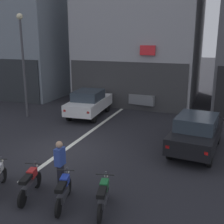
{
  "coord_description": "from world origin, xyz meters",
  "views": [
    {
      "loc": [
        6.11,
        -10.09,
        4.87
      ],
      "look_at": [
        1.5,
        2.0,
        1.4
      ],
      "focal_mm": 45.77,
      "sensor_mm": 36.0,
      "label": 1
    }
  ],
  "objects_px": {
    "motorcycle_green_row_right_mid": "(103,196)",
    "car_white_crossing_near": "(89,102)",
    "car_grey_down_street": "(152,93)",
    "car_black_parked_kerbside": "(196,132)",
    "street_lamp": "(23,55)",
    "motorcycle_blue_row_centre": "(64,191)",
    "person_by_motorcycles": "(60,165)",
    "motorcycle_red_row_left_mid": "(30,183)"
  },
  "relations": [
    {
      "from": "street_lamp",
      "to": "motorcycle_red_row_left_mid",
      "type": "height_order",
      "value": "street_lamp"
    },
    {
      "from": "car_white_crossing_near",
      "to": "car_grey_down_street",
      "type": "relative_size",
      "value": 0.98
    },
    {
      "from": "motorcycle_red_row_left_mid",
      "to": "car_white_crossing_near",
      "type": "bearing_deg",
      "value": 103.9
    },
    {
      "from": "car_grey_down_street",
      "to": "street_lamp",
      "type": "distance_m",
      "value": 9.19
    },
    {
      "from": "car_black_parked_kerbside",
      "to": "car_grey_down_street",
      "type": "height_order",
      "value": "same"
    },
    {
      "from": "motorcycle_red_row_left_mid",
      "to": "motorcycle_blue_row_centre",
      "type": "height_order",
      "value": "same"
    },
    {
      "from": "motorcycle_red_row_left_mid",
      "to": "person_by_motorcycles",
      "type": "height_order",
      "value": "person_by_motorcycles"
    },
    {
      "from": "car_white_crossing_near",
      "to": "motorcycle_blue_row_centre",
      "type": "height_order",
      "value": "car_white_crossing_near"
    },
    {
      "from": "car_white_crossing_near",
      "to": "motorcycle_blue_row_centre",
      "type": "distance_m",
      "value": 9.67
    },
    {
      "from": "car_black_parked_kerbside",
      "to": "person_by_motorcycles",
      "type": "bearing_deg",
      "value": -128.24
    },
    {
      "from": "motorcycle_blue_row_centre",
      "to": "person_by_motorcycles",
      "type": "xyz_separation_m",
      "value": [
        -0.53,
        0.74,
        0.4
      ]
    },
    {
      "from": "street_lamp",
      "to": "motorcycle_red_row_left_mid",
      "type": "bearing_deg",
      "value": -52.56
    },
    {
      "from": "car_black_parked_kerbside",
      "to": "car_grey_down_street",
      "type": "xyz_separation_m",
      "value": [
        -3.74,
        7.82,
        0.0
      ]
    },
    {
      "from": "car_grey_down_street",
      "to": "person_by_motorcycles",
      "type": "xyz_separation_m",
      "value": [
        -0.06,
        -12.65,
        -0.03
      ]
    },
    {
      "from": "car_black_parked_kerbside",
      "to": "motorcycle_blue_row_centre",
      "type": "relative_size",
      "value": 2.61
    },
    {
      "from": "motorcycle_red_row_left_mid",
      "to": "street_lamp",
      "type": "bearing_deg",
      "value": 127.44
    },
    {
      "from": "car_white_crossing_near",
      "to": "street_lamp",
      "type": "distance_m",
      "value": 4.81
    },
    {
      "from": "motorcycle_blue_row_centre",
      "to": "motorcycle_green_row_right_mid",
      "type": "height_order",
      "value": "same"
    },
    {
      "from": "car_grey_down_street",
      "to": "motorcycle_red_row_left_mid",
      "type": "bearing_deg",
      "value": -93.13
    },
    {
      "from": "car_grey_down_street",
      "to": "motorcycle_red_row_left_mid",
      "type": "height_order",
      "value": "car_grey_down_street"
    },
    {
      "from": "car_grey_down_street",
      "to": "person_by_motorcycles",
      "type": "relative_size",
      "value": 2.58
    },
    {
      "from": "motorcycle_green_row_right_mid",
      "to": "car_grey_down_street",
      "type": "bearing_deg",
      "value": 97.2
    },
    {
      "from": "car_black_parked_kerbside",
      "to": "motorcycle_green_row_right_mid",
      "type": "height_order",
      "value": "car_black_parked_kerbside"
    },
    {
      "from": "motorcycle_green_row_right_mid",
      "to": "car_white_crossing_near",
      "type": "bearing_deg",
      "value": 117.57
    },
    {
      "from": "street_lamp",
      "to": "motorcycle_blue_row_centre",
      "type": "relative_size",
      "value": 3.75
    },
    {
      "from": "car_grey_down_street",
      "to": "street_lamp",
      "type": "bearing_deg",
      "value": -138.38
    },
    {
      "from": "person_by_motorcycles",
      "to": "motorcycle_red_row_left_mid",
      "type": "bearing_deg",
      "value": -132.96
    },
    {
      "from": "car_black_parked_kerbside",
      "to": "motorcycle_blue_row_centre",
      "type": "distance_m",
      "value": 6.48
    },
    {
      "from": "car_grey_down_street",
      "to": "street_lamp",
      "type": "relative_size",
      "value": 0.7
    },
    {
      "from": "person_by_motorcycles",
      "to": "motorcycle_blue_row_centre",
      "type": "bearing_deg",
      "value": -54.41
    },
    {
      "from": "motorcycle_green_row_right_mid",
      "to": "person_by_motorcycles",
      "type": "bearing_deg",
      "value": 161.43
    },
    {
      "from": "car_black_parked_kerbside",
      "to": "motorcycle_green_row_right_mid",
      "type": "relative_size",
      "value": 2.59
    },
    {
      "from": "car_black_parked_kerbside",
      "to": "car_white_crossing_near",
      "type": "bearing_deg",
      "value": 152.68
    },
    {
      "from": "car_white_crossing_near",
      "to": "car_black_parked_kerbside",
      "type": "bearing_deg",
      "value": -27.32
    },
    {
      "from": "car_white_crossing_near",
      "to": "motorcycle_blue_row_centre",
      "type": "bearing_deg",
      "value": -69.21
    },
    {
      "from": "street_lamp",
      "to": "motorcycle_green_row_right_mid",
      "type": "xyz_separation_m",
      "value": [
        8.2,
        -7.43,
        -3.31
      ]
    },
    {
      "from": "person_by_motorcycles",
      "to": "motorcycle_green_row_right_mid",
      "type": "bearing_deg",
      "value": -18.57
    },
    {
      "from": "car_black_parked_kerbside",
      "to": "motorcycle_green_row_right_mid",
      "type": "bearing_deg",
      "value": -110.92
    },
    {
      "from": "car_grey_down_street",
      "to": "car_black_parked_kerbside",
      "type": "bearing_deg",
      "value": -64.45
    },
    {
      "from": "street_lamp",
      "to": "motorcycle_green_row_right_mid",
      "type": "distance_m",
      "value": 11.55
    },
    {
      "from": "motorcycle_red_row_left_mid",
      "to": "person_by_motorcycles",
      "type": "bearing_deg",
      "value": 47.04
    },
    {
      "from": "street_lamp",
      "to": "person_by_motorcycles",
      "type": "distance_m",
      "value": 9.86
    }
  ]
}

